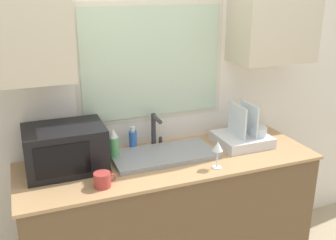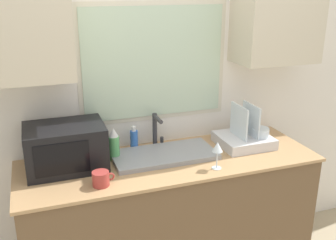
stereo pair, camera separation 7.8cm
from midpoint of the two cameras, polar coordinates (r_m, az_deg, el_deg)
countertop at (r=2.75m, az=-0.61°, el=-14.27°), size 1.91×0.65×0.90m
wall_back at (r=2.63m, az=-3.02°, el=6.98°), size 6.00×0.38×2.60m
sink_basin at (r=2.55m, az=-1.52°, el=-5.09°), size 0.67×0.33×0.03m
faucet at (r=2.66m, az=-2.74°, el=-1.21°), size 0.08×0.15×0.24m
microwave at (r=2.43m, az=-15.59°, el=-4.01°), size 0.47×0.34×0.27m
dish_rack at (r=2.78m, az=10.10°, el=-2.35°), size 0.35×0.32×0.29m
spray_bottle at (r=2.50m, az=-8.79°, el=-3.66°), size 0.07×0.07×0.21m
soap_bottle at (r=2.65m, az=-5.95°, el=-2.88°), size 0.05×0.05×0.16m
mug_near_sink at (r=2.22m, az=-10.47°, el=-8.53°), size 0.13×0.09×0.08m
wine_glass at (r=2.38m, az=6.29°, el=-4.00°), size 0.07×0.07×0.17m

